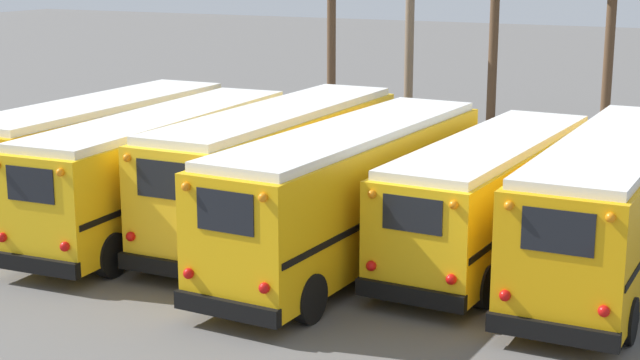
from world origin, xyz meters
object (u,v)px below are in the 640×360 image
Objects in this scene: school_bus_1 at (164,166)px; school_bus_3 at (351,190)px; utility_pole at (410,27)px; school_bus_5 at (612,203)px; school_bus_0 at (101,151)px; school_bus_4 at (491,194)px; school_bus_2 at (278,166)px.

school_bus_1 is 1.01× the size of school_bus_3.
utility_pole is (-3.49, 12.53, 2.90)m from school_bus_3.
school_bus_5 is at bearing 16.95° from school_bus_3.
school_bus_0 is 1.10× the size of utility_pole.
school_bus_1 is 1.18× the size of utility_pole.
utility_pole reaches higher than school_bus_1.
school_bus_3 is at bearing -4.66° from school_bus_1.
school_bus_2 is at bearing -176.89° from school_bus_4.
school_bus_1 is at bearing -158.87° from school_bus_2.
school_bus_5 is 14.49m from utility_pole.
school_bus_0 is 0.94× the size of school_bus_3.
school_bus_2 is 5.74m from school_bus_4.
school_bus_1 is 8.70m from school_bus_4.
school_bus_5 is (5.73, 1.75, -0.06)m from school_bus_3.
school_bus_0 is 11.46m from school_bus_4.
school_bus_5 is 1.17× the size of utility_pole.
school_bus_0 is 3.01m from school_bus_1.
school_bus_1 is at bearing -170.62° from school_bus_4.
school_bus_2 reaches higher than school_bus_4.
school_bus_1 is 1.01× the size of school_bus_5.
school_bus_2 is at bearing 151.21° from school_bus_3.
school_bus_1 is at bearing -173.63° from school_bus_5.
school_bus_4 is at bearing 3.11° from school_bus_2.
school_bus_2 is at bearing -178.85° from school_bus_5.
school_bus_0 is at bearing -177.58° from school_bus_4.
school_bus_5 is at bearing 6.37° from school_bus_1.
utility_pole is at bearing 130.50° from school_bus_5.
school_bus_2 is at bearing 21.13° from school_bus_1.
school_bus_2 is 11.35m from utility_pole.
school_bus_2 reaches higher than school_bus_0.
school_bus_2 reaches higher than school_bus_3.
school_bus_5 reaches higher than school_bus_0.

